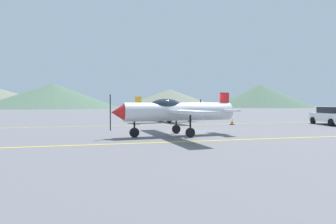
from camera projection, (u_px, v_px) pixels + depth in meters
The scene contains 10 objects.
ground_plane at pixel (200, 133), 16.88m from camera, with size 400.00×400.00×0.00m, color slate.
apron_line_near at pixel (223, 140), 13.60m from camera, with size 80.00×0.16×0.01m, color yellow.
apron_line_far at pixel (173, 125), 23.82m from camera, with size 80.00×0.16×0.01m, color yellow.
airplane_near at pixel (175, 111), 15.60m from camera, with size 7.59×8.72×2.61m.
airplane_mid at pixel (169, 108), 27.23m from camera, with size 7.62×8.70×2.61m.
car_sedan at pixel (332, 116), 23.68m from camera, with size 2.78×4.60×1.62m.
traffic_cone_front at pixel (232, 122), 23.90m from camera, with size 0.36×0.36×0.59m.
hill_centerleft at pixel (53, 96), 119.86m from camera, with size 59.82×59.82×11.27m, color #4C6651.
hill_centerright at pixel (170, 98), 154.20m from camera, with size 56.40×56.40×10.56m, color slate.
hill_right at pixel (260, 96), 145.13m from camera, with size 54.60×54.60×12.79m, color #4C6651.
Camera 1 is at (-5.93, -15.89, 1.88)m, focal length 28.20 mm.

